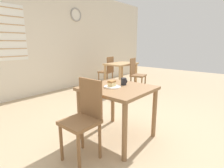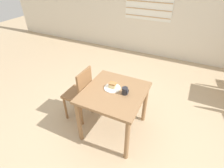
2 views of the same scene
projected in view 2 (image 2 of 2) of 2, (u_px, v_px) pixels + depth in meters
name	position (u px, v px, depth m)	size (l,w,h in m)	color
ground_plane	(113.00, 135.00, 2.64)	(14.00, 14.00, 0.00)	tan
wall_back	(169.00, 1.00, 4.07)	(10.00, 0.10, 2.80)	beige
dining_table_near	(114.00, 98.00, 2.39)	(0.81, 0.85, 0.73)	olive
chair_near_window	(80.00, 93.00, 2.67)	(0.36, 0.36, 0.91)	brown
plate	(112.00, 88.00, 2.37)	(0.22, 0.22, 0.01)	white
cake_slice	(113.00, 85.00, 2.36)	(0.09, 0.07, 0.07)	#E5CC89
coffee_mug	(125.00, 91.00, 2.25)	(0.09, 0.08, 0.10)	#232328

